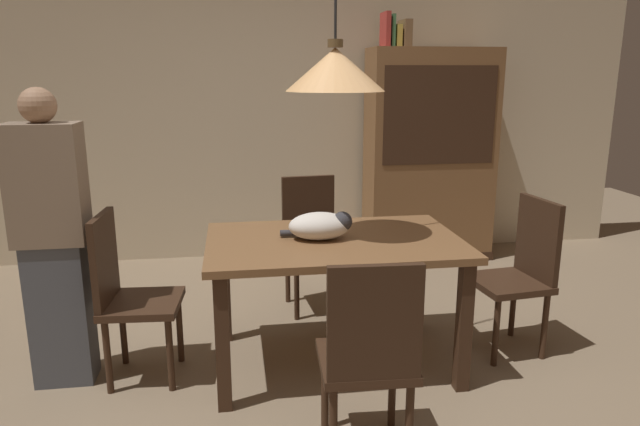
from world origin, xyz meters
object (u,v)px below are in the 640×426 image
at_px(book_green_slim, 391,31).
at_px(book_yellow_short, 397,36).
at_px(book_red_tall, 385,30).
at_px(chair_near_front, 369,352).
at_px(cat_sleeping, 321,226).
at_px(pendant_lamp, 335,69).
at_px(chair_left_side, 127,290).
at_px(hutch_bookcase, 429,160).
at_px(chair_far_back, 311,237).
at_px(book_brown_thick, 405,34).
at_px(chair_right_side, 521,269).
at_px(person_standing, 53,241).
at_px(dining_table, 334,256).

height_order(book_green_slim, book_yellow_short, book_green_slim).
bearing_deg(book_red_tall, chair_near_front, -105.45).
distance_m(cat_sleeping, pendant_lamp, 0.84).
bearing_deg(cat_sleeping, chair_left_side, -179.97).
height_order(hutch_bookcase, book_red_tall, book_red_tall).
bearing_deg(chair_far_back, book_brown_thick, 46.30).
relative_size(chair_right_side, person_standing, 0.59).
height_order(chair_right_side, book_yellow_short, book_yellow_short).
distance_m(dining_table, chair_right_side, 1.14).
distance_m(dining_table, chair_left_side, 1.14).
height_order(pendant_lamp, book_yellow_short, pendant_lamp).
bearing_deg(chair_right_side, chair_near_front, -141.91).
distance_m(chair_far_back, chair_near_front, 1.76).
distance_m(chair_near_front, book_brown_thick, 3.22).
bearing_deg(dining_table, person_standing, 178.85).
xyz_separation_m(chair_near_front, book_brown_thick, (0.92, 2.72, 1.45)).
bearing_deg(chair_near_front, hutch_bookcase, 66.52).
distance_m(dining_table, cat_sleeping, 0.19).
bearing_deg(chair_near_front, chair_far_back, 90.11).
relative_size(chair_far_back, person_standing, 0.59).
relative_size(pendant_lamp, person_standing, 0.82).
distance_m(chair_far_back, book_red_tall, 1.92).
relative_size(chair_left_side, hutch_bookcase, 0.50).
xyz_separation_m(cat_sleeping, hutch_bookcase, (1.25, 1.84, 0.06)).
bearing_deg(person_standing, chair_left_side, -3.99).
bearing_deg(book_yellow_short, chair_near_front, -107.38).
xyz_separation_m(book_yellow_short, person_standing, (-2.33, -1.82, -1.15)).
relative_size(dining_table, person_standing, 0.89).
relative_size(hutch_bookcase, book_green_slim, 7.12).
xyz_separation_m(cat_sleeping, pendant_lamp, (0.07, -0.01, 0.84)).
xyz_separation_m(book_green_slim, book_yellow_short, (0.05, 0.00, -0.04)).
xyz_separation_m(chair_left_side, cat_sleeping, (1.05, 0.00, 0.32)).
height_order(chair_left_side, chair_far_back, same).
distance_m(chair_right_side, hutch_bookcase, 1.87).
distance_m(cat_sleeping, book_green_slim, 2.34).
height_order(chair_near_front, cat_sleeping, chair_near_front).
distance_m(chair_far_back, book_green_slim, 1.93).
bearing_deg(chair_far_back, cat_sleeping, -94.33).
bearing_deg(cat_sleeping, person_standing, 179.02).
relative_size(chair_left_side, chair_far_back, 1.00).
distance_m(chair_right_side, chair_far_back, 1.43).
bearing_deg(chair_right_side, pendant_lamp, -179.55).
relative_size(cat_sleeping, book_red_tall, 1.40).
bearing_deg(dining_table, pendant_lamp, 90.00).
xyz_separation_m(cat_sleeping, person_standing, (-1.40, 0.02, -0.03)).
relative_size(chair_right_side, chair_near_front, 1.00).
xyz_separation_m(chair_right_side, book_green_slim, (-0.33, 1.84, 1.47)).
bearing_deg(cat_sleeping, book_brown_thick, 61.69).
bearing_deg(book_yellow_short, book_red_tall, 180.00).
relative_size(dining_table, hutch_bookcase, 0.76).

